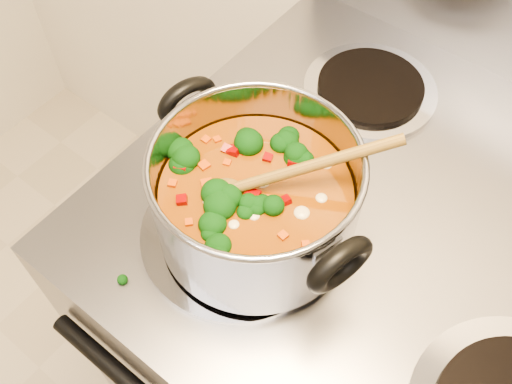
% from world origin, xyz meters
% --- Properties ---
extents(electric_range, '(0.80, 0.72, 1.08)m').
position_xyz_m(electric_range, '(-0.04, 1.16, 0.47)').
color(electric_range, gray).
rests_on(electric_range, ground).
extents(stockpot, '(0.30, 0.24, 0.15)m').
position_xyz_m(stockpot, '(-0.21, 1.02, 1.00)').
color(stockpot, '#95959C').
rests_on(stockpot, electric_range).
extents(wooden_spoon, '(0.19, 0.18, 0.10)m').
position_xyz_m(wooden_spoon, '(-0.21, 1.02, 1.03)').
color(wooden_spoon, brown).
rests_on(wooden_spoon, stockpot).
extents(cooktop_crumbs, '(0.35, 0.40, 0.01)m').
position_xyz_m(cooktop_crumbs, '(-0.26, 0.93, 0.92)').
color(cooktop_crumbs, black).
rests_on(cooktop_crumbs, electric_range).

